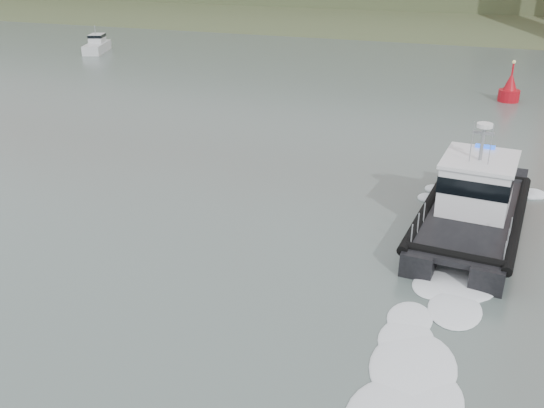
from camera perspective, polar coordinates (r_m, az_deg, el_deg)
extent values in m
plane|color=#51605A|center=(22.28, -8.25, -12.64)|extent=(400.00, 400.00, 0.00)
cube|color=#3E4C2B|center=(108.74, 16.00, 15.85)|extent=(500.00, 44.72, 16.25)
cube|color=black|center=(31.13, 15.60, -1.28)|extent=(2.28, 11.58, 1.26)
cube|color=black|center=(30.91, 20.73, -2.17)|extent=(2.28, 11.58, 1.26)
cube|color=black|center=(30.31, 18.14, -1.26)|extent=(4.97, 10.24, 0.26)
cube|color=white|center=(30.77, 18.72, 1.74)|extent=(3.43, 4.01, 2.41)
cube|color=black|center=(30.63, 18.83, 2.49)|extent=(3.50, 4.07, 0.78)
cube|color=white|center=(30.35, 19.04, 3.99)|extent=(3.66, 4.23, 0.17)
cylinder|color=gray|center=(29.79, 19.18, 5.36)|extent=(0.17, 0.17, 1.88)
cylinder|color=white|center=(29.54, 19.40, 7.00)|extent=(0.73, 0.73, 0.19)
cube|color=silver|center=(82.07, -16.15, 13.93)|extent=(4.02, 6.51, 1.24)
cube|color=silver|center=(82.40, -16.13, 14.69)|extent=(2.38, 2.88, 1.24)
cube|color=black|center=(82.35, -16.17, 14.97)|extent=(2.45, 2.95, 0.36)
cylinder|color=gray|center=(81.76, -16.33, 15.41)|extent=(0.08, 0.08, 1.24)
cylinder|color=#AC0B16|center=(57.97, 21.37, 9.39)|extent=(1.82, 1.82, 1.21)
cone|color=#AC0B16|center=(57.71, 21.55, 10.55)|extent=(1.41, 1.41, 1.82)
cylinder|color=#AC0B16|center=(57.49, 21.73, 11.72)|extent=(0.16, 0.16, 1.01)
sphere|color=#E5D87F|center=(57.38, 21.82, 12.31)|extent=(0.30, 0.30, 0.30)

